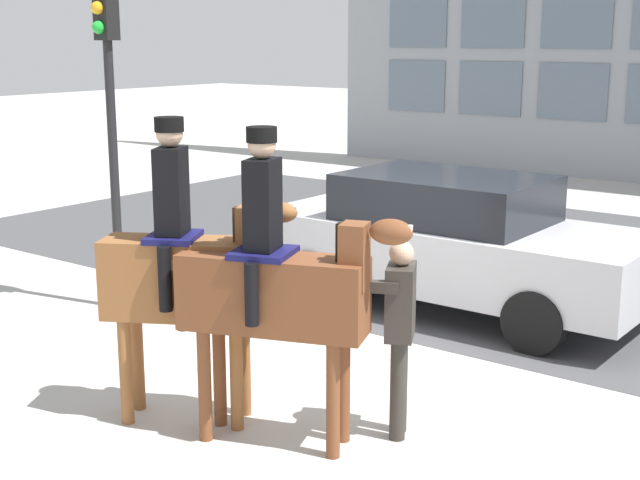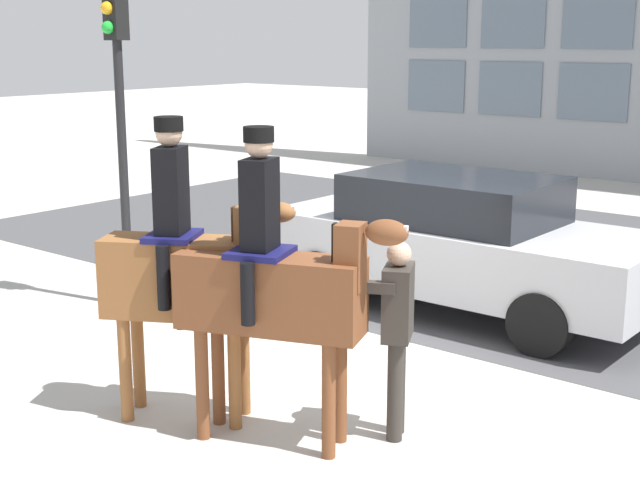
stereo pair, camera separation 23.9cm
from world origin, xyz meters
The scene contains 7 objects.
ground_plane centered at (0.00, 0.00, 0.00)m, with size 80.00×80.00×0.00m, color #B2AFA8.
road_surface centered at (0.00, 4.75, 0.00)m, with size 19.15×8.50×0.01m.
mounted_horse_lead centered at (-0.48, -2.34, 1.34)m, with size 1.59×1.09×2.61m.
mounted_horse_companion centered at (0.42, -2.21, 1.33)m, with size 1.87×0.95×2.58m.
pedestrian_bystander centered at (1.13, -1.54, 0.98)m, with size 0.75×0.73×1.66m.
street_car_near_lane centered at (-0.27, 1.88, 0.85)m, with size 4.70×1.96×1.64m.
traffic_light centered at (-3.50, -0.53, 2.64)m, with size 0.24×0.29×3.93m.
Camera 1 is at (4.77, -7.41, 3.24)m, focal length 50.00 mm.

